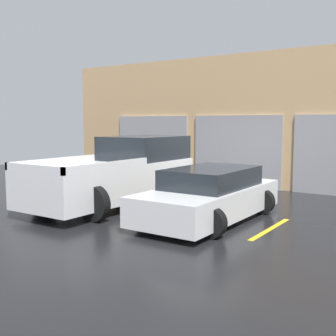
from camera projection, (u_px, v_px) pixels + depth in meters
The scene contains 7 objects.
ground_plane at pixel (200, 199), 12.59m from camera, with size 28.00×28.00×0.00m, color black.
shophouse_building at pixel (246, 122), 15.05m from camera, with size 15.69×0.68×4.69m.
pickup_truck at pixel (120, 173), 11.78m from camera, with size 2.61×5.29×1.88m.
sedan_white at pixel (210, 195), 9.91m from camera, with size 2.18×4.34×1.23m.
parking_stripe_far_left at pixel (74, 200), 12.47m from camera, with size 0.12×2.20×0.01m, color gold.
parking_stripe_left at pixel (157, 212), 10.79m from camera, with size 0.12×2.20×0.01m, color gold.
parking_stripe_centre at pixel (270, 229), 9.11m from camera, with size 0.12×2.20×0.01m, color gold.
Camera 1 is at (6.17, -10.82, 2.31)m, focal length 45.00 mm.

